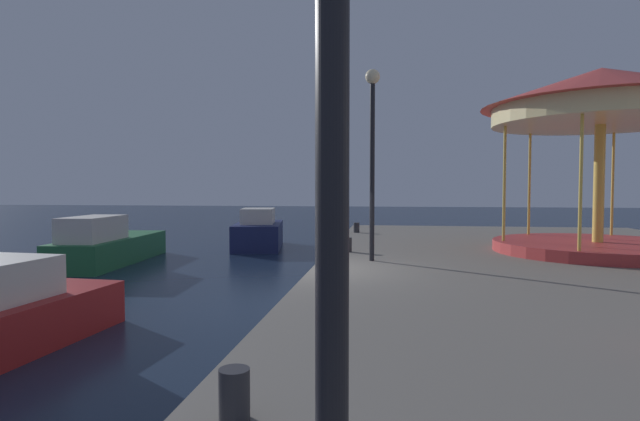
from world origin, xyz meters
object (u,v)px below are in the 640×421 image
motorboat_green (108,245)px  bollard_north (348,245)px  motorboat_navy (259,232)px  lamp_post_mid_promenade (372,132)px  carousel (601,116)px  bollard_south (234,395)px  bollard_center (356,228)px

motorboat_green → bollard_north: motorboat_green is taller
motorboat_navy → lamp_post_mid_promenade: lamp_post_mid_promenade is taller
motorboat_green → carousel: 15.75m
motorboat_green → lamp_post_mid_promenade: 10.32m
carousel → bollard_south: size_ratio=15.72×
lamp_post_mid_promenade → bollard_north: lamp_post_mid_promenade is taller
motorboat_navy → bollard_south: motorboat_navy is taller
bollard_center → lamp_post_mid_promenade: bearing=-83.6°
bollard_north → bollard_center: size_ratio=1.00×
motorboat_green → carousel: size_ratio=0.91×
lamp_post_mid_promenade → bollard_south: 9.16m
motorboat_green → motorboat_navy: 6.45m
motorboat_navy → carousel: 13.48m
motorboat_navy → bollard_center: size_ratio=11.26×
motorboat_navy → carousel: bearing=-29.2°
lamp_post_mid_promenade → bollard_south: lamp_post_mid_promenade is taller
carousel → bollard_north: carousel is taller
bollard_south → motorboat_green: bearing=124.4°
motorboat_navy → bollard_center: (4.28, -0.89, 0.32)m
lamp_post_mid_promenade → bollard_south: (-0.76, -8.63, -2.95)m
motorboat_navy → bollard_center: motorboat_navy is taller
bollard_south → bollard_center: bearing=90.4°
motorboat_navy → bollard_north: bearing=-57.8°
motorboat_green → motorboat_navy: (3.94, 5.10, 0.05)m
bollard_south → carousel: bearing=57.9°
bollard_north → bollard_center: same height
carousel → bollard_center: carousel is taller
bollard_north → bollard_center: bearing=91.3°
motorboat_navy → carousel: carousel is taller
motorboat_green → bollard_center: size_ratio=14.23×
bollard_center → motorboat_green: bearing=-152.9°
motorboat_navy → bollard_center: bearing=-11.7°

